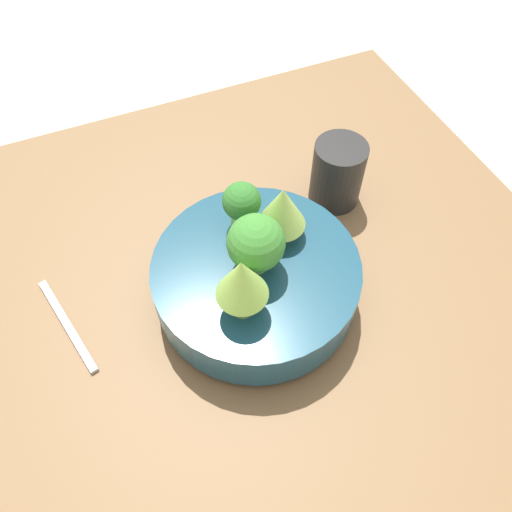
# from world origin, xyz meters

# --- Properties ---
(ground_plane) EXTENTS (6.00, 6.00, 0.00)m
(ground_plane) POSITION_xyz_m (0.00, 0.00, 0.00)
(ground_plane) COLOR beige
(table) EXTENTS (0.82, 0.84, 0.04)m
(table) POSITION_xyz_m (0.00, 0.00, 0.02)
(table) COLOR brown
(table) RESTS_ON ground_plane
(bowl) EXTENTS (0.26, 0.26, 0.07)m
(bowl) POSITION_xyz_m (0.03, -0.03, 0.09)
(bowl) COLOR navy
(bowl) RESTS_ON table
(romanesco_piece_far) EXTENTS (0.06, 0.06, 0.08)m
(romanesco_piece_far) POSITION_xyz_m (-0.00, 0.02, 0.17)
(romanesco_piece_far) COLOR #7AB256
(romanesco_piece_far) RESTS_ON bowl
(broccoli_floret_center) EXTENTS (0.07, 0.07, 0.08)m
(broccoli_floret_center) POSITION_xyz_m (0.03, -0.03, 0.16)
(broccoli_floret_center) COLOR #6BA34C
(broccoli_floret_center) RESTS_ON bowl
(broccoli_floret_left) EXTENTS (0.05, 0.05, 0.07)m
(broccoli_floret_left) POSITION_xyz_m (-0.03, -0.02, 0.16)
(broccoli_floret_left) COLOR #7AB256
(broccoli_floret_left) RESTS_ON bowl
(romanesco_piece_near) EXTENTS (0.06, 0.06, 0.10)m
(romanesco_piece_near) POSITION_xyz_m (0.08, -0.07, 0.18)
(romanesco_piece_near) COLOR #609347
(romanesco_piece_near) RESTS_ON bowl
(cup) EXTENTS (0.08, 0.08, 0.10)m
(cup) POSITION_xyz_m (-0.09, 0.15, 0.09)
(cup) COLOR black
(cup) RESTS_ON table
(fork) EXTENTS (0.16, 0.05, 0.01)m
(fork) POSITION_xyz_m (-0.02, -0.27, 0.05)
(fork) COLOR #B2B2B7
(fork) RESTS_ON table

